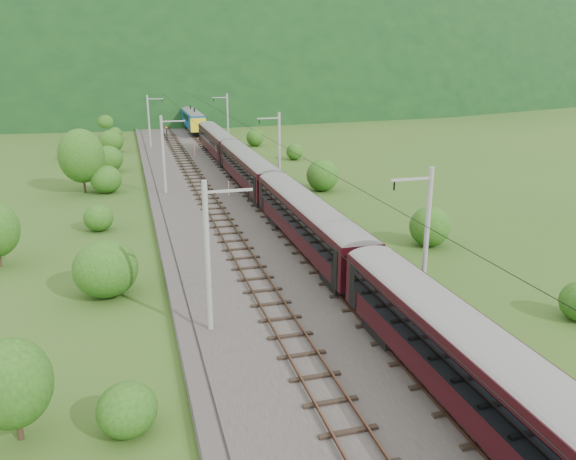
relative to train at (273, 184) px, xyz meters
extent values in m
plane|color=#274D18|center=(-2.40, -20.11, -3.24)|extent=(600.00, 600.00, 0.00)
cube|color=#38332D|center=(-2.40, -10.11, -3.09)|extent=(14.00, 220.00, 0.30)
cube|color=brown|center=(-5.52, -10.11, -2.75)|extent=(0.08, 220.00, 0.15)
cube|color=brown|center=(-4.08, -10.11, -2.75)|extent=(0.08, 220.00, 0.15)
cube|color=black|center=(-4.80, -10.11, -2.88)|extent=(2.40, 220.00, 0.12)
cube|color=brown|center=(-0.72, -10.11, -2.75)|extent=(0.08, 220.00, 0.15)
cube|color=brown|center=(0.72, -10.11, -2.75)|extent=(0.08, 220.00, 0.15)
cube|color=black|center=(0.00, -10.11, -2.88)|extent=(2.40, 220.00, 0.12)
cylinder|color=gray|center=(-8.60, -20.11, 1.06)|extent=(0.28, 0.28, 8.00)
cube|color=gray|center=(-7.40, -20.11, 4.46)|extent=(2.40, 0.12, 0.12)
cylinder|color=black|center=(-6.40, -20.11, 4.16)|extent=(0.10, 0.10, 0.50)
cylinder|color=gray|center=(-8.60, 11.89, 1.06)|extent=(0.28, 0.28, 8.00)
cube|color=gray|center=(-7.40, 11.89, 4.46)|extent=(2.40, 0.12, 0.12)
cylinder|color=black|center=(-6.40, 11.89, 4.16)|extent=(0.10, 0.10, 0.50)
cylinder|color=gray|center=(-8.60, 43.89, 1.06)|extent=(0.28, 0.28, 8.00)
cube|color=gray|center=(-7.40, 43.89, 4.46)|extent=(2.40, 0.12, 0.12)
cylinder|color=black|center=(-6.40, 43.89, 4.16)|extent=(0.10, 0.10, 0.50)
cylinder|color=gray|center=(-8.60, 75.89, 1.06)|extent=(0.28, 0.28, 8.00)
cube|color=gray|center=(-7.40, 75.89, 4.46)|extent=(2.40, 0.12, 0.12)
cylinder|color=black|center=(-6.40, 75.89, 4.16)|extent=(0.10, 0.10, 0.50)
cylinder|color=gray|center=(-8.60, 107.89, 1.06)|extent=(0.28, 0.28, 8.00)
cube|color=gray|center=(-7.40, 107.89, 4.46)|extent=(2.40, 0.12, 0.12)
cylinder|color=black|center=(-6.40, 107.89, 4.16)|extent=(0.10, 0.10, 0.50)
cylinder|color=gray|center=(3.80, -20.11, 1.06)|extent=(0.28, 0.28, 8.00)
cube|color=gray|center=(2.60, -20.11, 4.46)|extent=(2.40, 0.12, 0.12)
cylinder|color=black|center=(1.60, -20.11, 4.16)|extent=(0.10, 0.10, 0.50)
cylinder|color=gray|center=(3.80, 11.89, 1.06)|extent=(0.28, 0.28, 8.00)
cube|color=gray|center=(2.60, 11.89, 4.46)|extent=(2.40, 0.12, 0.12)
cylinder|color=black|center=(1.60, 11.89, 4.16)|extent=(0.10, 0.10, 0.50)
cylinder|color=gray|center=(3.80, 43.89, 1.06)|extent=(0.28, 0.28, 8.00)
cube|color=gray|center=(2.60, 43.89, 4.46)|extent=(2.40, 0.12, 0.12)
cylinder|color=black|center=(1.60, 43.89, 4.16)|extent=(0.10, 0.10, 0.50)
cylinder|color=gray|center=(3.80, 75.89, 1.06)|extent=(0.28, 0.28, 8.00)
cube|color=gray|center=(2.60, 75.89, 4.46)|extent=(2.40, 0.12, 0.12)
cylinder|color=black|center=(1.60, 75.89, 4.16)|extent=(0.10, 0.10, 0.50)
cylinder|color=gray|center=(3.80, 107.89, 1.06)|extent=(0.28, 0.28, 8.00)
cube|color=gray|center=(2.60, 107.89, 4.46)|extent=(2.40, 0.12, 0.12)
cylinder|color=black|center=(1.60, 107.89, 4.16)|extent=(0.10, 0.10, 0.50)
cylinder|color=black|center=(-4.80, -10.11, 3.86)|extent=(0.03, 198.00, 0.03)
cylinder|color=black|center=(0.00, -10.11, 3.86)|extent=(0.03, 198.00, 0.03)
ellipsoid|color=black|center=(-2.40, 239.89, -3.24)|extent=(504.00, 360.00, 244.00)
cube|color=black|center=(0.00, -30.74, -0.51)|extent=(2.61, 19.78, 2.70)
cylinder|color=slate|center=(0.00, -30.74, 0.70)|extent=(2.61, 19.69, 2.61)
cube|color=black|center=(-1.32, -30.74, -0.19)|extent=(0.05, 17.41, 1.03)
cube|color=black|center=(1.32, -30.74, -0.19)|extent=(0.05, 17.41, 1.03)
cube|color=black|center=(0.00, -23.82, -2.27)|extent=(1.98, 2.88, 0.81)
cube|color=black|center=(0.00, -10.13, -0.51)|extent=(2.61, 19.78, 2.70)
cylinder|color=slate|center=(0.00, -10.13, 0.70)|extent=(2.61, 19.69, 2.61)
cube|color=black|center=(-1.32, -10.13, -0.19)|extent=(0.05, 17.41, 1.03)
cube|color=black|center=(1.32, -10.13, -0.19)|extent=(0.05, 17.41, 1.03)
cube|color=black|center=(0.00, -17.06, -2.27)|extent=(1.98, 2.88, 0.81)
cube|color=black|center=(0.00, -3.21, -2.27)|extent=(1.98, 2.88, 0.81)
cube|color=black|center=(0.00, 10.48, -0.51)|extent=(2.61, 19.78, 2.70)
cylinder|color=slate|center=(0.00, 10.48, 0.70)|extent=(2.61, 19.69, 2.61)
cube|color=black|center=(-1.32, 10.48, -0.19)|extent=(0.05, 17.41, 1.03)
cube|color=black|center=(1.32, 10.48, -0.19)|extent=(0.05, 17.41, 1.03)
cube|color=black|center=(0.00, 3.56, -2.27)|extent=(1.98, 2.88, 0.81)
cube|color=black|center=(0.00, 17.40, -2.27)|extent=(1.98, 2.88, 0.81)
cube|color=black|center=(0.00, 31.09, -0.51)|extent=(2.61, 19.78, 2.70)
cylinder|color=slate|center=(0.00, 31.09, 0.70)|extent=(2.61, 19.69, 2.61)
cube|color=black|center=(-1.32, 31.09, -0.19)|extent=(0.05, 17.41, 1.03)
cube|color=black|center=(1.32, 31.09, -0.19)|extent=(0.05, 17.41, 1.03)
cube|color=black|center=(0.00, 24.17, -2.27)|extent=(1.98, 2.88, 0.81)
cube|color=black|center=(0.00, 38.02, -2.27)|extent=(1.98, 2.88, 0.81)
cube|color=navy|center=(0.00, 59.80, -0.51)|extent=(2.61, 16.19, 2.70)
cylinder|color=slate|center=(0.00, 59.80, 0.70)|extent=(2.61, 16.11, 2.61)
cube|color=black|center=(-1.32, 59.80, -0.19)|extent=(0.05, 14.25, 1.03)
cube|color=black|center=(1.32, 59.80, -0.19)|extent=(0.05, 14.25, 1.03)
cube|color=black|center=(0.00, 54.13, -2.27)|extent=(1.98, 2.88, 0.81)
cube|color=black|center=(0.00, 65.46, -2.27)|extent=(1.98, 2.88, 0.81)
cube|color=gold|center=(0.00, 67.69, -0.69)|extent=(2.66, 0.50, 2.43)
cube|color=gold|center=(0.00, 51.90, -0.69)|extent=(2.66, 0.50, 2.43)
cube|color=black|center=(0.00, 62.80, 1.33)|extent=(0.08, 1.60, 0.81)
cylinder|color=red|center=(-2.88, 33.92, -2.17)|extent=(0.16, 0.16, 1.54)
cylinder|color=red|center=(-2.42, 8.73, -2.17)|extent=(0.16, 0.16, 1.54)
cylinder|color=black|center=(-5.59, 49.81, -1.84)|extent=(0.15, 0.15, 2.20)
sphere|color=red|center=(-5.59, 49.81, -0.69)|extent=(0.26, 0.26, 0.26)
ellipsoid|color=#204713|center=(-12.88, -27.36, -2.19)|extent=(2.34, 2.34, 2.11)
ellipsoid|color=#204713|center=(-13.94, -13.39, -1.49)|extent=(3.89, 3.89, 3.50)
ellipsoid|color=#204713|center=(-14.90, 0.76, -2.14)|extent=(2.46, 2.46, 2.21)
ellipsoid|color=#204713|center=(-14.57, 14.77, -1.76)|extent=(3.30, 3.30, 2.97)
ellipsoid|color=#204713|center=(-14.60, 26.56, -1.58)|extent=(3.70, 3.70, 3.33)
ellipsoid|color=#204713|center=(-14.48, 41.96, -1.56)|extent=(3.74, 3.74, 3.36)
ellipsoid|color=#204713|center=(-14.01, 56.08, -2.17)|extent=(2.39, 2.39, 2.15)
ellipsoid|color=#204713|center=(-15.76, 69.05, -1.63)|extent=(3.58, 3.58, 3.22)
cylinder|color=black|center=(-16.89, -26.59, -2.10)|extent=(0.24, 0.24, 2.28)
ellipsoid|color=#204713|center=(-16.89, -26.59, -0.80)|extent=(2.93, 2.93, 3.52)
cylinder|color=black|center=(-16.86, 15.57, -1.39)|extent=(0.24, 0.24, 3.71)
ellipsoid|color=#204713|center=(-16.86, 15.57, 0.73)|extent=(4.77, 4.77, 5.72)
cylinder|color=black|center=(-18.65, 35.56, -2.16)|extent=(0.24, 0.24, 2.16)
ellipsoid|color=#204713|center=(-18.65, 35.56, -0.93)|extent=(2.78, 2.78, 3.33)
ellipsoid|color=#204713|center=(9.76, -10.34, -1.84)|extent=(3.10, 3.10, 2.79)
ellipsoid|color=#204713|center=(7.94, 9.34, -1.68)|extent=(3.48, 3.48, 3.13)
ellipsoid|color=#204713|center=(10.42, 28.35, -2.20)|extent=(2.30, 2.30, 2.07)
ellipsoid|color=#204713|center=(7.83, 42.08, -1.99)|extent=(2.79, 2.79, 2.51)
camera|label=1|loc=(-12.01, -46.92, 10.87)|focal=35.00mm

